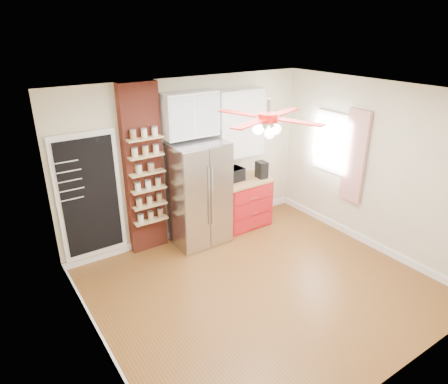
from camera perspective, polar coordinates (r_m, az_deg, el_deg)
floor at (r=5.87m, az=5.29°, el=-13.30°), size 4.50×4.50×0.00m
ceiling at (r=4.80m, az=6.49°, el=13.68°), size 4.50×4.50×0.00m
wall_back at (r=6.73m, az=-5.05°, el=4.61°), size 4.50×0.02×2.70m
wall_front at (r=4.06m, az=24.35°, el=-10.74°), size 4.50×0.02×2.70m
wall_left at (r=4.26m, az=-18.50°, el=-8.08°), size 0.02×4.00×2.70m
wall_right at (r=6.77m, az=20.75°, el=3.26°), size 0.02×4.00×2.70m
chalkboard at (r=6.21m, az=-18.61°, el=-0.67°), size 0.95×0.05×1.95m
brick_pillar at (r=6.32m, az=-11.43°, el=2.99°), size 0.60×0.16×2.70m
fridge at (r=6.58m, az=-3.71°, el=-0.23°), size 0.90×0.70×1.75m
upper_glass_cabinet at (r=6.35m, az=-4.92°, el=10.98°), size 0.90×0.35×0.70m
red_cabinet at (r=7.28m, az=2.76°, el=-1.48°), size 0.94×0.64×0.90m
upper_shelf_unit at (r=6.94m, az=2.14°, el=9.76°), size 0.90×0.30×1.15m
window at (r=7.21m, az=15.16°, el=6.82°), size 0.04×0.75×1.05m
curtain at (r=6.87m, az=18.19°, el=4.80°), size 0.06×0.40×1.55m
ceiling_fan at (r=4.85m, az=6.34°, el=10.47°), size 1.40×1.40×0.44m
toaster_oven at (r=6.99m, az=1.11°, el=2.48°), size 0.43×0.30×0.23m
coffee_maker at (r=7.16m, az=5.40°, el=3.19°), size 0.18×0.21×0.30m
canister_left at (r=7.22m, az=5.69°, el=2.69°), size 0.12×0.12×0.14m
canister_right at (r=7.31m, az=5.04°, el=3.03°), size 0.12×0.12×0.16m
pantry_jar_oats at (r=6.15m, az=-12.10°, el=3.21°), size 0.10×0.10×0.13m
pantry_jar_beans at (r=6.17m, az=-10.39°, el=3.43°), size 0.12×0.12×0.13m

